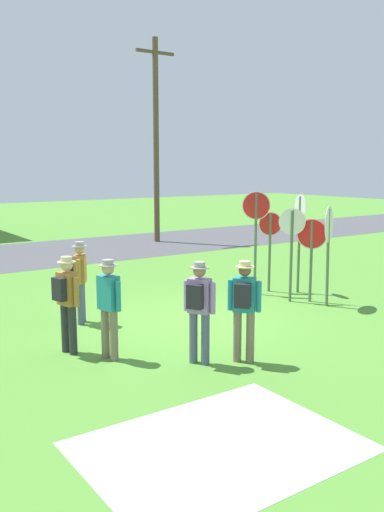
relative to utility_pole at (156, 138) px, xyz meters
name	(u,v)px	position (x,y,z in m)	size (l,w,h in m)	color
ground_plane	(193,322)	(-5.87, -11.18, -4.45)	(80.00, 80.00, 0.00)	#518E33
street_asphalt	(27,255)	(-5.87, -0.31, -4.45)	(60.00, 6.40, 0.01)	#4C4C51
concrete_path	(219,446)	(-8.58, -15.64, -4.45)	(3.20, 2.40, 0.01)	#ADAAA3
utility_pole	(156,138)	(0.00, 0.00, 0.00)	(1.80, 0.24, 8.54)	brown
stop_sign_leaning_left	(292,240)	(-2.88, -11.05, -2.93)	(0.49, 0.43, 2.28)	#51664C
stop_sign_rear_left	(256,225)	(-3.07, -9.97, -2.65)	(0.57, 0.47, 2.65)	#51664C
stop_sign_rear_right	(312,245)	(-2.48, -11.33, -3.07)	(0.43, 0.62, 2.04)	#51664C
stop_sign_far_back	(300,228)	(-2.02, -10.48, -2.76)	(0.21, 0.59, 2.57)	#51664C
stop_sign_nearest	(270,239)	(-2.56, -9.95, -3.05)	(0.54, 0.35, 2.10)	#51664C
stop_sign_leaning_right	(328,237)	(-2.49, -11.85, -2.81)	(0.76, 0.44, 2.38)	#51664C
person_in_teal	(79,276)	(-7.85, -9.88, -3.45)	(0.46, 0.50, 1.74)	#4C5670
person_near_signs	(244,304)	(-6.53, -13.63, -3.45)	(0.47, 0.48, 1.74)	#7A6B56
person_in_blue	(199,305)	(-7.19, -13.26, -3.45)	(0.46, 0.51, 1.74)	#4C5670
person_holding_notes	(109,303)	(-8.32, -12.20, -3.47)	(0.32, 0.55, 1.74)	#7A6B56
person_on_left	(67,298)	(-8.79, -11.52, -3.45)	(0.42, 0.55, 1.74)	#2D2D33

